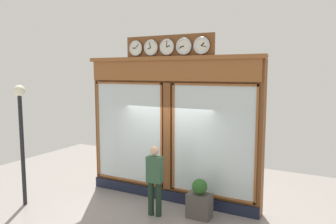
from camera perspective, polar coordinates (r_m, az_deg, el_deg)
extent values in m
cube|color=brown|center=(8.69, 0.47, -3.35)|extent=(4.84, 0.30, 3.70)
cube|color=#191E33|center=(9.01, -0.06, -14.29)|extent=(4.84, 0.08, 0.28)
cube|color=brown|center=(8.39, -0.13, 7.19)|extent=(4.74, 0.08, 0.52)
cube|color=brown|center=(8.42, -0.07, 9.30)|extent=(4.94, 0.20, 0.10)
cube|color=silver|center=(8.07, 7.73, -5.00)|extent=(2.07, 0.02, 2.68)
cube|color=brown|center=(7.89, 7.84, 4.72)|extent=(2.17, 0.04, 0.05)
cube|color=brown|center=(8.44, 7.53, -14.14)|extent=(2.17, 0.04, 0.05)
cube|color=brown|center=(7.76, 15.07, -5.66)|extent=(0.05, 0.04, 2.78)
cube|color=brown|center=(8.47, 0.93, -4.37)|extent=(0.05, 0.04, 2.78)
cube|color=silver|center=(9.21, -6.85, -3.52)|extent=(2.07, 0.02, 2.68)
cube|color=brown|center=(9.05, -7.04, 5.00)|extent=(2.17, 0.04, 0.05)
cube|color=brown|center=(9.53, -6.80, -11.64)|extent=(2.17, 0.04, 0.05)
cube|color=brown|center=(9.83, -11.99, -2.96)|extent=(0.05, 0.04, 2.78)
cube|color=brown|center=(8.64, -1.14, -4.16)|extent=(0.05, 0.04, 2.78)
cube|color=brown|center=(8.56, -0.09, -4.26)|extent=(0.20, 0.10, 2.78)
cube|color=brown|center=(8.47, 0.07, 11.18)|extent=(2.47, 0.06, 0.60)
cylinder|color=silver|center=(8.00, 5.84, 11.40)|extent=(0.33, 0.02, 0.33)
torus|color=silver|center=(7.99, 5.83, 11.41)|extent=(0.42, 0.06, 0.42)
cube|color=black|center=(7.97, 6.02, 11.64)|extent=(0.08, 0.01, 0.07)
cube|color=black|center=(7.96, 6.25, 11.27)|extent=(0.14, 0.01, 0.05)
sphere|color=black|center=(7.98, 5.79, 11.42)|extent=(0.02, 0.02, 0.02)
cylinder|color=silver|center=(8.19, 2.75, 11.33)|extent=(0.33, 0.02, 0.33)
torus|color=silver|center=(8.18, 2.73, 11.33)|extent=(0.42, 0.06, 0.42)
cube|color=black|center=(8.19, 2.41, 11.28)|extent=(0.09, 0.01, 0.03)
cube|color=black|center=(8.20, 2.28, 11.14)|extent=(0.14, 0.01, 0.06)
sphere|color=black|center=(8.17, 2.69, 11.33)|extent=(0.02, 0.02, 0.02)
cylinder|color=silver|center=(8.40, -0.20, 11.22)|extent=(0.33, 0.02, 0.33)
torus|color=silver|center=(8.39, -0.21, 11.22)|extent=(0.41, 0.05, 0.41)
cube|color=black|center=(8.36, 0.02, 11.33)|extent=(0.09, 0.01, 0.04)
cube|color=black|center=(8.39, -0.23, 11.71)|extent=(0.02, 0.01, 0.14)
sphere|color=black|center=(8.38, -0.26, 11.23)|extent=(0.02, 0.02, 0.02)
cylinder|color=silver|center=(8.63, -2.99, 11.09)|extent=(0.33, 0.02, 0.33)
torus|color=silver|center=(8.62, -3.00, 11.09)|extent=(0.41, 0.05, 0.41)
cube|color=black|center=(8.64, -3.28, 10.98)|extent=(0.09, 0.01, 0.05)
cube|color=black|center=(8.63, -3.17, 11.53)|extent=(0.06, 0.01, 0.14)
sphere|color=black|center=(8.61, -3.05, 11.10)|extent=(0.02, 0.02, 0.02)
cylinder|color=silver|center=(8.88, -5.62, 10.95)|extent=(0.33, 0.02, 0.33)
torus|color=silver|center=(8.87, -5.64, 10.95)|extent=(0.40, 0.04, 0.40)
cube|color=black|center=(8.89, -5.92, 10.96)|extent=(0.09, 0.01, 0.02)
cube|color=black|center=(8.84, -5.40, 11.29)|extent=(0.11, 0.01, 0.11)
sphere|color=black|center=(8.86, -5.69, 10.96)|extent=(0.02, 0.02, 0.02)
cylinder|color=#1C2F21|center=(8.12, -2.97, -14.69)|extent=(0.14, 0.14, 0.82)
cylinder|color=#1C2F21|center=(8.04, -1.65, -14.91)|extent=(0.14, 0.14, 0.82)
cube|color=#33563D|center=(7.84, -2.34, -9.91)|extent=(0.38, 0.25, 0.62)
sphere|color=tan|center=(7.72, -2.35, -6.71)|extent=(0.22, 0.22, 0.22)
cylinder|color=black|center=(9.19, -23.92, -6.23)|extent=(0.10, 0.10, 2.81)
sphere|color=#F4EFCC|center=(8.98, -24.40, 3.41)|extent=(0.28, 0.28, 0.28)
cube|color=#4C4742|center=(8.04, 5.46, -15.88)|extent=(0.56, 0.36, 0.58)
sphere|color=#285623|center=(7.87, 5.50, -12.72)|extent=(0.36, 0.36, 0.36)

